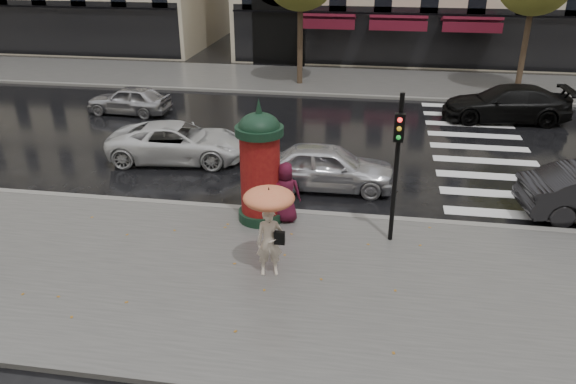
% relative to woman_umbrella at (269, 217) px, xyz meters
% --- Properties ---
extents(ground, '(160.00, 160.00, 0.00)m').
position_rel_woman_umbrella_xyz_m(ground, '(0.13, 0.26, -1.57)').
color(ground, black).
rests_on(ground, ground).
extents(near_sidewalk, '(90.00, 7.00, 0.12)m').
position_rel_woman_umbrella_xyz_m(near_sidewalk, '(0.13, -0.24, -1.51)').
color(near_sidewalk, '#474744').
rests_on(near_sidewalk, ground).
extents(far_sidewalk, '(90.00, 6.00, 0.12)m').
position_rel_woman_umbrella_xyz_m(far_sidewalk, '(0.13, 19.26, -1.51)').
color(far_sidewalk, '#474744').
rests_on(far_sidewalk, ground).
extents(near_kerb, '(90.00, 0.25, 0.14)m').
position_rel_woman_umbrella_xyz_m(near_kerb, '(0.13, 3.26, -1.50)').
color(near_kerb, slate).
rests_on(near_kerb, ground).
extents(far_kerb, '(90.00, 0.25, 0.14)m').
position_rel_woman_umbrella_xyz_m(far_kerb, '(0.13, 16.26, -1.50)').
color(far_kerb, slate).
rests_on(far_kerb, ground).
extents(zebra_crossing, '(3.60, 11.75, 0.01)m').
position_rel_woman_umbrella_xyz_m(zebra_crossing, '(6.13, 9.86, -1.57)').
color(zebra_crossing, silver).
rests_on(zebra_crossing, ground).
extents(woman_umbrella, '(1.15, 1.15, 2.20)m').
position_rel_woman_umbrella_xyz_m(woman_umbrella, '(0.00, 0.00, 0.00)').
color(woman_umbrella, beige).
rests_on(woman_umbrella, near_sidewalk).
extents(woman_red, '(0.97, 0.89, 1.61)m').
position_rel_woman_umbrella_xyz_m(woman_red, '(-0.39, 2.66, -0.65)').
color(woman_red, '#B61639').
rests_on(woman_red, near_sidewalk).
extents(man_burgundy, '(0.88, 0.62, 1.69)m').
position_rel_woman_umbrella_xyz_m(man_burgundy, '(-0.07, 2.66, -0.61)').
color(man_burgundy, '#4A0E22').
rests_on(man_burgundy, near_sidewalk).
extents(morris_column, '(1.27, 1.27, 3.42)m').
position_rel_woman_umbrella_xyz_m(morris_column, '(-0.76, 2.66, 0.18)').
color(morris_column, black).
rests_on(morris_column, near_sidewalk).
extents(traffic_light, '(0.25, 0.36, 3.85)m').
position_rel_woman_umbrella_xyz_m(traffic_light, '(2.76, 1.98, 0.88)').
color(traffic_light, black).
rests_on(traffic_light, near_sidewalk).
extents(car_silver, '(4.24, 1.77, 1.43)m').
position_rel_woman_umbrella_xyz_m(car_silver, '(0.82, 5.31, -0.86)').
color(car_silver, silver).
rests_on(car_silver, ground).
extents(car_white, '(4.98, 2.67, 1.33)m').
position_rel_woman_umbrella_xyz_m(car_white, '(-4.58, 6.86, -0.91)').
color(car_white, silver).
rests_on(car_white, ground).
extents(car_black, '(5.33, 2.43, 1.51)m').
position_rel_woman_umbrella_xyz_m(car_black, '(7.64, 13.47, -0.82)').
color(car_black, black).
rests_on(car_black, ground).
extents(car_far_silver, '(3.77, 1.72, 1.25)m').
position_rel_woman_umbrella_xyz_m(car_far_silver, '(-8.60, 11.93, -0.95)').
color(car_far_silver, '#A4A4A8').
rests_on(car_far_silver, ground).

